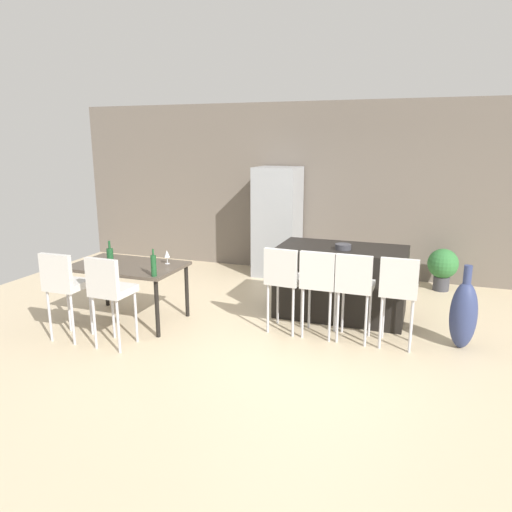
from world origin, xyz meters
The scene contains 17 objects.
ground_plane centered at (0.00, 0.00, 0.00)m, with size 10.00×10.00×0.00m, color #C6B28E.
back_wall centered at (0.00, 2.79, 1.45)m, with size 10.00×0.12×2.90m, color #665B51.
kitchen_island centered at (0.38, 0.73, 0.46)m, with size 1.64×0.88×0.92m, color black.
bar_chair_left centered at (-0.17, -0.09, 0.70)m, with size 0.43×0.43×1.05m.
bar_chair_middle centered at (0.26, -0.09, 0.70)m, with size 0.40×0.40×1.05m.
bar_chair_right centered at (0.67, -0.09, 0.70)m, with size 0.41×0.41×1.05m.
bar_chair_far centered at (1.15, -0.09, 0.70)m, with size 0.40×0.40×1.05m.
dining_table centered at (-2.14, -0.38, 0.67)m, with size 1.38×0.86×0.74m.
dining_chair_near centered at (-2.45, -1.17, 0.70)m, with size 0.40×0.40×1.05m.
dining_chair_far centered at (-1.83, -1.17, 0.70)m, with size 0.41×0.41×1.05m.
wine_bottle_far centered at (-1.54, -0.73, 0.87)m, with size 0.06×0.06×0.32m.
wine_bottle_right centered at (-2.26, -0.56, 0.87)m, with size 0.08×0.08×0.33m.
wine_glass_left centered at (-1.69, -0.17, 0.86)m, with size 0.07×0.07×0.17m.
refrigerator centered at (-1.01, 2.35, 0.92)m, with size 0.72×0.68×1.84m, color #939699.
fruit_bowl centered at (0.41, 0.61, 0.96)m, with size 0.20×0.20×0.07m, color #333338.
floor_vase centered at (1.84, 0.14, 0.39)m, with size 0.29×0.29×0.95m.
potted_plant centered at (1.66, 2.34, 0.39)m, with size 0.46×0.46×0.66m.
Camera 1 is at (1.39, -5.36, 2.27)m, focal length 33.77 mm.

